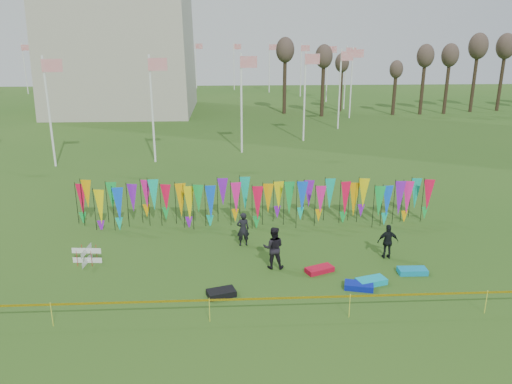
{
  "coord_description": "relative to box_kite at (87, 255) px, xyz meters",
  "views": [
    {
      "loc": [
        -1.04,
        -16.78,
        9.44
      ],
      "look_at": [
        0.21,
        6.0,
        2.18
      ],
      "focal_mm": 35.0,
      "sensor_mm": 36.0,
      "label": 1
    }
  ],
  "objects": [
    {
      "name": "kite_bag_turquoise",
      "position": [
        11.7,
        -2.53,
        -0.24
      ],
      "size": [
        1.29,
        0.9,
        0.23
      ],
      "primitive_type": "cube",
      "rotation": [
        0.0,
        0.0,
        0.29
      ],
      "color": "#0DADC5",
      "rests_on": "ground"
    },
    {
      "name": "kite_bag_black",
      "position": [
        5.79,
        -3.15,
        -0.24
      ],
      "size": [
        1.18,
        0.88,
        0.24
      ],
      "primitive_type": "cube",
      "rotation": [
        0.0,
        0.0,
        0.29
      ],
      "color": "black",
      "rests_on": "ground"
    },
    {
      "name": "person_mid",
      "position": [
        7.96,
        -0.87,
        0.56
      ],
      "size": [
        0.94,
        0.63,
        1.83
      ],
      "primitive_type": "imported",
      "rotation": [
        0.0,
        0.0,
        3.04
      ],
      "color": "black",
      "rests_on": "ground"
    },
    {
      "name": "person_left",
      "position": [
        6.76,
        1.53,
        0.45
      ],
      "size": [
        0.65,
        0.52,
        1.62
      ],
      "primitive_type": "imported",
      "rotation": [
        0.0,
        0.0,
        3.3
      ],
      "color": "black",
      "rests_on": "ground"
    },
    {
      "name": "box_kite",
      "position": [
        0.0,
        0.0,
        0.0
      ],
      "size": [
        0.64,
        0.64,
        0.71
      ],
      "rotation": [
        0.0,
        0.0,
        -0.09
      ],
      "color": "red",
      "rests_on": "ground"
    },
    {
      "name": "tree_line",
      "position": [
        39.23,
        40.86,
        5.81
      ],
      "size": [
        53.92,
        1.92,
        7.84
      ],
      "color": "#3B2E1D",
      "rests_on": "ground"
    },
    {
      "name": "kite_bag_red",
      "position": [
        9.84,
        -1.37,
        -0.25
      ],
      "size": [
        1.27,
        0.95,
        0.21
      ],
      "primitive_type": "cube",
      "rotation": [
        0.0,
        0.0,
        0.41
      ],
      "color": "red",
      "rests_on": "ground"
    },
    {
      "name": "kite_bag_teal",
      "position": [
        13.64,
        -1.73,
        -0.25
      ],
      "size": [
        1.17,
        0.58,
        0.22
      ],
      "primitive_type": "cube",
      "rotation": [
        0.0,
        0.0,
        -0.02
      ],
      "color": "#0D8EBC",
      "rests_on": "ground"
    },
    {
      "name": "banner_row",
      "position": [
        7.5,
        4.14,
        1.07
      ],
      "size": [
        18.64,
        0.64,
        2.3
      ],
      "color": "black",
      "rests_on": "ground"
    },
    {
      "name": "kite_bag_blue",
      "position": [
        11.12,
        -2.87,
        -0.24
      ],
      "size": [
        1.2,
        0.83,
        0.23
      ],
      "primitive_type": "cube",
      "rotation": [
        0.0,
        0.0,
        -0.25
      ],
      "color": "#0A1CA7",
      "rests_on": "ground"
    },
    {
      "name": "caution_tape_near",
      "position": [
        7.0,
        -4.87,
        0.42
      ],
      "size": [
        26.0,
        0.02,
        0.9
      ],
      "color": "#E3BA04",
      "rests_on": "ground"
    },
    {
      "name": "ground",
      "position": [
        7.23,
        -3.14,
        -0.36
      ],
      "size": [
        160.0,
        160.0,
        0.0
      ],
      "primitive_type": "plane",
      "color": "#264E16",
      "rests_on": "ground"
    },
    {
      "name": "person_right",
      "position": [
        13.04,
        -0.19,
        0.42
      ],
      "size": [
        0.92,
        0.54,
        1.56
      ],
      "primitive_type": "imported",
      "rotation": [
        0.0,
        0.0,
        3.12
      ],
      "color": "black",
      "rests_on": "ground"
    },
    {
      "name": "flagpole_ring",
      "position": [
        -6.77,
        44.86,
        3.64
      ],
      "size": [
        57.4,
        56.16,
        8.0
      ],
      "color": "white",
      "rests_on": "ground"
    }
  ]
}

